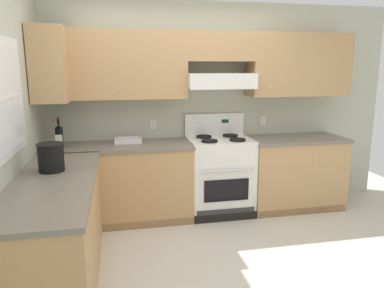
{
  "coord_description": "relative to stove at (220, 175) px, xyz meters",
  "views": [
    {
      "loc": [
        -0.73,
        -2.93,
        1.78
      ],
      "look_at": [
        0.02,
        0.7,
        1.0
      ],
      "focal_mm": 34.42,
      "sensor_mm": 36.0,
      "label": 1
    }
  ],
  "objects": [
    {
      "name": "counter_back_run",
      "position": [
        -0.28,
        -0.01,
        -0.03
      ],
      "size": [
        3.6,
        0.65,
        0.91
      ],
      "color": "tan",
      "rests_on": "ground_plane"
    },
    {
      "name": "counter_left_run",
      "position": [
        -1.72,
        -1.26,
        -0.03
      ],
      "size": [
        0.63,
        1.91,
        0.91
      ],
      "color": "tan",
      "rests_on": "ground_plane"
    },
    {
      "name": "ground_plane",
      "position": [
        -0.48,
        -1.25,
        -0.48
      ],
      "size": [
        7.04,
        7.04,
        0.0
      ],
      "primitive_type": "plane",
      "color": "beige"
    },
    {
      "name": "wine_bottle",
      "position": [
        -1.83,
        -0.07,
        0.57
      ],
      "size": [
        0.08,
        0.08,
        0.34
      ],
      "color": "black",
      "rests_on": "counter_back_run"
    },
    {
      "name": "wall_left",
      "position": [
        -2.07,
        -1.03,
        0.87
      ],
      "size": [
        0.47,
        4.0,
        2.55
      ],
      "color": "#B7BAA3",
      "rests_on": "ground_plane"
    },
    {
      "name": "wall_back",
      "position": [
        -0.07,
        0.27,
        1.0
      ],
      "size": [
        4.68,
        0.57,
        2.55
      ],
      "color": "#B7BAA3",
      "rests_on": "ground_plane"
    },
    {
      "name": "stove",
      "position": [
        0.0,
        0.0,
        0.0
      ],
      "size": [
        0.76,
        0.62,
        1.2
      ],
      "color": "white",
      "rests_on": "ground_plane"
    },
    {
      "name": "bowl",
      "position": [
        -1.09,
        0.1,
        0.45
      ],
      "size": [
        0.31,
        0.2,
        0.06
      ],
      "color": "silver",
      "rests_on": "counter_back_run"
    },
    {
      "name": "bucket",
      "position": [
        -1.77,
        -0.99,
        0.56
      ],
      "size": [
        0.23,
        0.23,
        0.24
      ],
      "color": "black",
      "rests_on": "counter_left_run"
    }
  ]
}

